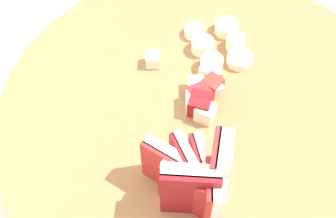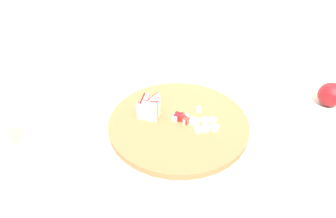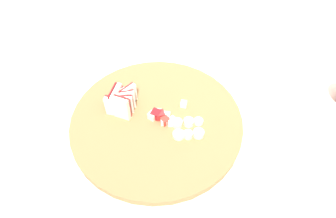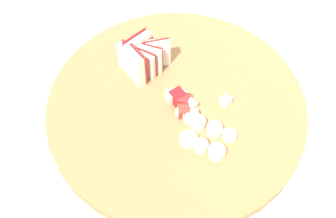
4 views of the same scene
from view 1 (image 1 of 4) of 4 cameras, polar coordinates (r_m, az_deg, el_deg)
tiled_countertop at (r=0.96m, az=5.60°, el=-11.45°), size 1.37×0.87×0.89m
cutting_board at (r=0.51m, az=4.20°, el=-0.66°), size 0.44×0.44×0.02m
apple_wedge_fan at (r=0.43m, az=3.19°, el=-8.22°), size 0.07×0.08×0.07m
apple_dice_pile at (r=0.51m, az=3.88°, el=2.09°), size 0.09×0.09×0.02m
banana_slice_rows at (r=0.55m, az=6.10°, el=7.43°), size 0.08×0.08×0.02m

